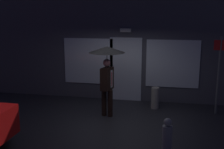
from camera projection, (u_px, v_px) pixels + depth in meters
ground_plane at (114, 123)px, 7.95m from camera, size 18.00×18.00×0.00m
building_facade at (127, 47)px, 9.81m from camera, size 10.49×0.48×3.72m
person_with_umbrella at (107, 63)px, 8.15m from camera, size 1.04×1.04×2.08m
street_sign_post at (219, 71)px, 8.40m from camera, size 0.40×0.07×2.35m
sidewalk_bollard at (155, 98)px, 9.08m from camera, size 0.25×0.25×0.69m
fire_hydrant at (167, 136)px, 6.20m from camera, size 0.22×0.22×0.79m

